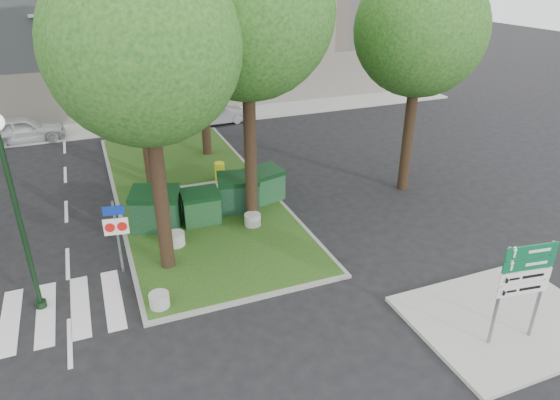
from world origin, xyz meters
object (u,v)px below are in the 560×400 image
dumpster_d (264,185)px  litter_bin (220,171)px  tree_median_mid (134,17)px  dumpster_c (238,193)px  car_silver (217,114)px  car_white (23,130)px  bollard_right (253,220)px  bollard_mid (176,239)px  tree_median_near_left (144,27)px  street_lamp (13,194)px  traffic_sign_pole (116,227)px  dumpster_b (201,207)px  directional_sign (524,278)px  tree_street_right (423,17)px  bollard_left (159,300)px  dumpster_a (156,210)px

dumpster_d → litter_bin: size_ratio=2.18×
tree_median_mid → dumpster_c: 7.63m
litter_bin → car_silver: bearing=75.6°
dumpster_c → car_white: size_ratio=0.42×
tree_median_mid → bollard_right: 8.77m
bollard_mid → litter_bin: 5.73m
tree_median_near_left → bollard_right: (3.28, 1.49, -6.98)m
street_lamp → tree_median_mid: bearing=59.1°
traffic_sign_pole → tree_median_mid: bearing=80.7°
dumpster_b → bollard_mid: 1.83m
dumpster_d → bollard_right: 2.22m
tree_median_near_left → tree_median_mid: size_ratio=1.05×
dumpster_c → traffic_sign_pole: 5.40m
bollard_mid → car_silver: bearing=69.2°
traffic_sign_pole → directional_sign: size_ratio=0.88×
tree_street_right → bollard_left: (-11.19, -4.56, -6.66)m
dumpster_a → directional_sign: directional_sign is taller
tree_street_right → street_lamp: (-14.30, -3.20, -3.44)m
litter_bin → car_silver: car_silver is taller
dumpster_b → bollard_left: 5.06m
dumpster_b → litter_bin: dumpster_b is taller
bollard_mid → car_white: bearing=111.2°
dumpster_b → bollard_mid: bearing=-130.6°
tree_median_near_left → bollard_left: 7.32m
tree_median_mid → tree_street_right: bearing=-21.8°
tree_street_right → dumpster_d: tree_street_right is taller
car_silver → directional_sign: bearing=178.5°
dumpster_d → litter_bin: (-1.10, 2.69, -0.27)m
dumpster_a → car_white: (-5.05, 12.58, -0.15)m
dumpster_b → dumpster_d: size_ratio=0.83×
litter_bin → tree_street_right: bearing=-26.2°
tree_street_right → street_lamp: tree_street_right is taller
bollard_left → litter_bin: (4.00, 8.10, 0.19)m
tree_street_right → dumpster_a: tree_street_right is taller
dumpster_c → bollard_left: (-3.89, -4.97, -0.49)m
tree_median_mid → dumpster_d: size_ratio=5.88×
tree_median_mid → dumpster_c: (2.70, -3.58, -6.16)m
tree_median_mid → litter_bin: bearing=-9.3°
dumpster_c → bollard_mid: (-2.82, -1.80, -0.47)m
bollard_mid → traffic_sign_pole: traffic_sign_pole is taller
street_lamp → tree_median_near_left: bearing=10.5°
tree_median_mid → bollard_left: bearing=-97.9°
tree_street_right → dumpster_a: size_ratio=5.12×
tree_street_right → street_lamp: 15.05m
bollard_mid → bollard_left: bearing=-108.7°
dumpster_b → litter_bin: (1.71, 3.61, -0.22)m
litter_bin → tree_median_mid: bearing=170.7°
bollard_left → car_white: car_white is taller
dumpster_d → street_lamp: street_lamp is taller
car_white → tree_median_near_left: bearing=-166.3°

